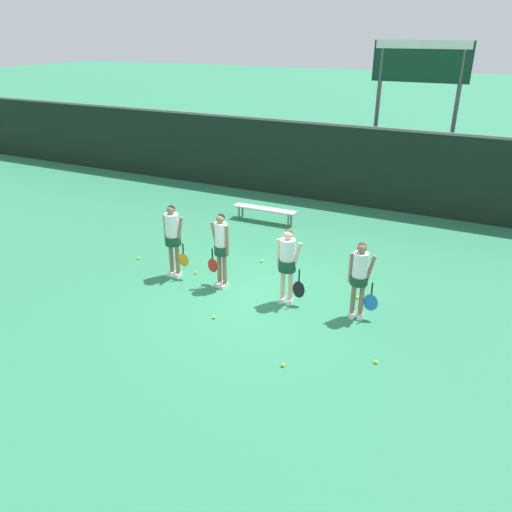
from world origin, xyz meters
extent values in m
plane|color=#2D7F56|center=(0.00, 0.00, 0.00)|extent=(140.00, 140.00, 0.00)
cube|color=black|center=(0.00, 7.20, 1.31)|extent=(60.00, 0.06, 2.61)
cube|color=slate|center=(0.00, 7.20, 2.65)|extent=(60.00, 0.08, 0.08)
cylinder|color=#515156|center=(0.33, 8.95, 2.60)|extent=(0.14, 0.14, 5.20)
cylinder|color=#515156|center=(2.89, 8.95, 2.60)|extent=(0.14, 0.14, 5.20)
cube|color=#0F3823|center=(1.61, 8.95, 4.56)|extent=(3.12, 0.12, 1.28)
cube|color=white|center=(1.61, 8.88, 5.07)|extent=(2.99, 0.02, 0.26)
cube|color=#B2B2B7|center=(-1.81, 4.39, 0.42)|extent=(2.05, 0.41, 0.04)
cylinder|color=slate|center=(-0.98, 4.54, 0.20)|extent=(0.06, 0.06, 0.40)
cylinder|color=slate|center=(-0.97, 4.29, 0.20)|extent=(0.06, 0.06, 0.40)
cylinder|color=slate|center=(-2.65, 4.50, 0.20)|extent=(0.06, 0.06, 0.40)
cylinder|color=slate|center=(-2.65, 4.25, 0.20)|extent=(0.06, 0.06, 0.40)
cylinder|color=#8C664C|center=(-2.08, 0.02, 0.43)|extent=(0.10, 0.10, 0.86)
cylinder|color=#8C664C|center=(-2.26, 0.02, 0.43)|extent=(0.10, 0.10, 0.86)
cube|color=white|center=(-2.08, -0.01, 0.04)|extent=(0.11, 0.24, 0.09)
cube|color=white|center=(-2.26, -0.01, 0.04)|extent=(0.11, 0.24, 0.09)
cylinder|color=#16422B|center=(-2.17, 0.02, 0.93)|extent=(0.38, 0.38, 0.22)
cylinder|color=white|center=(-2.17, 0.02, 1.23)|extent=(0.33, 0.33, 0.74)
sphere|color=#8C664C|center=(-2.17, 0.02, 1.69)|extent=(0.19, 0.19, 0.19)
sphere|color=black|center=(-2.17, 0.04, 1.71)|extent=(0.18, 0.18, 0.18)
cylinder|color=#8C664C|center=(-1.96, 0.02, 1.21)|extent=(0.22, 0.08, 0.70)
cylinder|color=#8C664C|center=(-2.36, 0.02, 1.21)|extent=(0.08, 0.08, 0.70)
cylinder|color=black|center=(-1.88, 0.00, 0.78)|extent=(0.03, 0.03, 0.25)
ellipsoid|color=orange|center=(-1.88, 0.00, 0.48)|extent=(0.28, 0.03, 0.35)
cylinder|color=#8C664C|center=(-0.78, 0.03, 0.43)|extent=(0.10, 0.10, 0.85)
cylinder|color=#8C664C|center=(-0.93, 0.05, 0.43)|extent=(0.10, 0.10, 0.85)
cube|color=white|center=(-0.78, 0.00, 0.04)|extent=(0.15, 0.26, 0.09)
cube|color=white|center=(-0.94, 0.02, 0.04)|extent=(0.15, 0.26, 0.09)
cylinder|color=#16422B|center=(-0.85, 0.04, 0.93)|extent=(0.33, 0.33, 0.21)
cylinder|color=white|center=(-0.85, 0.04, 1.22)|extent=(0.29, 0.29, 0.73)
sphere|color=#8C664C|center=(-0.85, 0.04, 1.68)|extent=(0.19, 0.19, 0.19)
sphere|color=black|center=(-0.85, 0.06, 1.71)|extent=(0.18, 0.18, 0.18)
cylinder|color=#8C664C|center=(-1.03, 0.07, 1.21)|extent=(0.23, 0.11, 0.70)
cylinder|color=#8C664C|center=(-0.68, 0.01, 1.21)|extent=(0.08, 0.08, 0.69)
cylinder|color=black|center=(-1.12, 0.07, 0.78)|extent=(0.03, 0.03, 0.26)
ellipsoid|color=red|center=(-1.12, 0.07, 0.47)|extent=(0.26, 0.03, 0.35)
cylinder|color=beige|center=(0.87, 0.02, 0.41)|extent=(0.10, 0.10, 0.82)
cylinder|color=beige|center=(0.69, 0.01, 0.41)|extent=(0.10, 0.10, 0.82)
cube|color=white|center=(0.88, -0.01, 0.04)|extent=(0.12, 0.25, 0.09)
cube|color=white|center=(0.69, -0.02, 0.04)|extent=(0.12, 0.25, 0.09)
cylinder|color=#16422B|center=(0.78, 0.02, 0.90)|extent=(0.38, 0.38, 0.25)
cylinder|color=white|center=(0.78, 0.02, 1.16)|extent=(0.33, 0.33, 0.68)
sphere|color=beige|center=(0.78, 0.02, 1.60)|extent=(0.20, 0.20, 0.20)
sphere|color=#4C331E|center=(0.78, 0.04, 1.62)|extent=(0.18, 0.18, 0.18)
cylinder|color=beige|center=(0.99, 0.03, 1.14)|extent=(0.21, 0.09, 0.65)
cylinder|color=beige|center=(0.59, 0.01, 1.14)|extent=(0.08, 0.08, 0.65)
cylinder|color=black|center=(1.07, 0.01, 0.72)|extent=(0.03, 0.03, 0.29)
ellipsoid|color=black|center=(1.07, 0.01, 0.38)|extent=(0.28, 0.03, 0.40)
cylinder|color=#8C664C|center=(2.42, 0.10, 0.40)|extent=(0.10, 0.10, 0.80)
cylinder|color=#8C664C|center=(2.26, 0.07, 0.40)|extent=(0.10, 0.10, 0.80)
cube|color=white|center=(2.43, 0.07, 0.04)|extent=(0.15, 0.26, 0.09)
cube|color=white|center=(2.26, 0.04, 0.04)|extent=(0.15, 0.26, 0.09)
cylinder|color=#16422B|center=(2.34, 0.09, 0.86)|extent=(0.36, 0.36, 0.18)
cylinder|color=white|center=(2.34, 0.09, 1.13)|extent=(0.31, 0.31, 0.67)
sphere|color=#8C664C|center=(2.34, 0.09, 1.57)|extent=(0.20, 0.20, 0.20)
sphere|color=#4C331E|center=(2.34, 0.11, 1.59)|extent=(0.18, 0.18, 0.18)
cylinder|color=#8C664C|center=(2.53, 0.12, 1.12)|extent=(0.22, 0.11, 0.64)
cylinder|color=#8C664C|center=(2.16, 0.05, 1.12)|extent=(0.08, 0.08, 0.64)
cylinder|color=black|center=(2.61, 0.12, 0.71)|extent=(0.03, 0.03, 0.27)
ellipsoid|color=blue|center=(2.61, 0.12, 0.39)|extent=(0.31, 0.03, 0.38)
sphere|color=#CCE033|center=(-0.29, -1.30, 0.03)|extent=(0.06, 0.06, 0.06)
sphere|color=#CCE033|center=(1.65, -2.16, 0.04)|extent=(0.07, 0.07, 0.07)
sphere|color=#CCE033|center=(-2.75, 0.90, 0.04)|extent=(0.07, 0.07, 0.07)
sphere|color=#CCE033|center=(3.12, -1.33, 0.03)|extent=(0.07, 0.07, 0.07)
sphere|color=#CCE033|center=(-1.76, 0.30, 0.03)|extent=(0.07, 0.07, 0.07)
sphere|color=#CCE033|center=(-0.60, 1.64, 0.03)|extent=(0.07, 0.07, 0.07)
sphere|color=#CCE033|center=(2.16, 0.85, 0.03)|extent=(0.07, 0.07, 0.07)
sphere|color=#CCE033|center=(-2.46, 0.64, 0.03)|extent=(0.07, 0.07, 0.07)
sphere|color=#CCE033|center=(-3.58, 0.36, 0.03)|extent=(0.07, 0.07, 0.07)
camera|label=1|loc=(4.44, -8.93, 5.50)|focal=35.00mm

